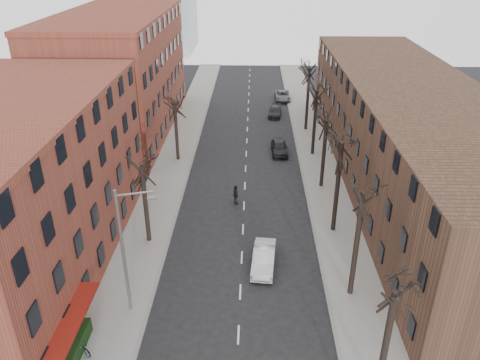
# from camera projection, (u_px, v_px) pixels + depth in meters

# --- Properties ---
(sidewalk_left) EXTENTS (4.00, 90.00, 0.15)m
(sidewalk_left) POSITION_uv_depth(u_px,v_px,m) (176.00, 156.00, 53.27)
(sidewalk_left) COLOR gray
(sidewalk_left) RESTS_ON ground
(sidewalk_right) EXTENTS (4.00, 90.00, 0.15)m
(sidewalk_right) POSITION_uv_depth(u_px,v_px,m) (317.00, 158.00, 52.85)
(sidewalk_right) COLOR gray
(sidewalk_right) RESTS_ON ground
(building_left_near) EXTENTS (12.00, 26.00, 12.00)m
(building_left_near) POSITION_uv_depth(u_px,v_px,m) (15.00, 193.00, 32.97)
(building_left_near) COLOR brown
(building_left_near) RESTS_ON ground
(building_left_far) EXTENTS (12.00, 28.00, 14.00)m
(building_left_far) POSITION_uv_depth(u_px,v_px,m) (120.00, 75.00, 58.38)
(building_left_far) COLOR brown
(building_left_far) RESTS_ON ground
(building_right) EXTENTS (12.00, 50.00, 10.00)m
(building_right) POSITION_uv_depth(u_px,v_px,m) (408.00, 134.00, 45.96)
(building_right) COLOR #4F3325
(building_right) RESTS_ON ground
(awning_left) EXTENTS (1.20, 7.00, 0.15)m
(awning_left) POSITION_uv_depth(u_px,v_px,m) (78.00, 357.00, 27.49)
(awning_left) COLOR maroon
(awning_left) RESTS_ON ground
(tree_right_b) EXTENTS (5.20, 5.20, 10.80)m
(tree_right_b) POSITION_uv_depth(u_px,v_px,m) (350.00, 294.00, 32.39)
(tree_right_b) COLOR black
(tree_right_b) RESTS_ON ground
(tree_right_c) EXTENTS (5.20, 5.20, 11.60)m
(tree_right_c) POSITION_uv_depth(u_px,v_px,m) (333.00, 231.00, 39.53)
(tree_right_c) COLOR black
(tree_right_c) RESTS_ON ground
(tree_right_d) EXTENTS (5.20, 5.20, 10.00)m
(tree_right_d) POSITION_uv_depth(u_px,v_px,m) (321.00, 187.00, 46.66)
(tree_right_d) COLOR black
(tree_right_d) RESTS_ON ground
(tree_right_e) EXTENTS (5.20, 5.20, 10.80)m
(tree_right_e) POSITION_uv_depth(u_px,v_px,m) (312.00, 155.00, 53.79)
(tree_right_e) COLOR black
(tree_right_e) RESTS_ON ground
(tree_right_f) EXTENTS (5.20, 5.20, 11.60)m
(tree_right_f) POSITION_uv_depth(u_px,v_px,m) (306.00, 130.00, 60.92)
(tree_right_f) COLOR black
(tree_right_f) RESTS_ON ground
(tree_left_a) EXTENTS (5.20, 5.20, 9.50)m
(tree_left_a) POSITION_uv_depth(u_px,v_px,m) (149.00, 241.00, 38.14)
(tree_left_a) COLOR black
(tree_left_a) RESTS_ON ground
(tree_left_b) EXTENTS (5.20, 5.20, 9.50)m
(tree_left_b) POSITION_uv_depth(u_px,v_px,m) (178.00, 160.00, 52.40)
(tree_left_b) COLOR black
(tree_left_b) RESTS_ON ground
(streetlight) EXTENTS (2.45, 0.22, 9.03)m
(streetlight) POSITION_uv_depth(u_px,v_px,m) (125.00, 247.00, 28.73)
(streetlight) COLOR slate
(streetlight) RESTS_ON ground
(silver_sedan) EXTENTS (2.00, 4.70, 1.51)m
(silver_sedan) POSITION_uv_depth(u_px,v_px,m) (264.00, 258.00, 34.83)
(silver_sedan) COLOR #B8BBC0
(silver_sedan) RESTS_ON ground
(parked_car_near) EXTENTS (1.98, 4.53, 1.52)m
(parked_car_near) POSITION_uv_depth(u_px,v_px,m) (279.00, 147.00, 53.80)
(parked_car_near) COLOR black
(parked_car_near) RESTS_ON ground
(parked_car_mid) EXTENTS (2.14, 4.39, 1.23)m
(parked_car_mid) POSITION_uv_depth(u_px,v_px,m) (275.00, 112.00, 65.60)
(parked_car_mid) COLOR black
(parked_car_mid) RESTS_ON ground
(parked_car_far) EXTENTS (2.36, 4.96, 1.37)m
(parked_car_far) POSITION_uv_depth(u_px,v_px,m) (283.00, 96.00, 72.26)
(parked_car_far) COLOR slate
(parked_car_far) RESTS_ON ground
(pedestrian_crossing) EXTENTS (0.81, 1.21, 1.90)m
(pedestrian_crossing) POSITION_uv_depth(u_px,v_px,m) (236.00, 195.00, 43.21)
(pedestrian_crossing) COLOR black
(pedestrian_crossing) RESTS_ON ground
(bicycle) EXTENTS (1.76, 1.48, 0.90)m
(bicycle) POSITION_uv_depth(u_px,v_px,m) (81.00, 346.00, 27.39)
(bicycle) COLOR gray
(bicycle) RESTS_ON sidewalk_left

